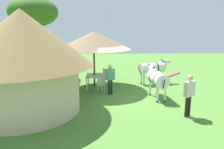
% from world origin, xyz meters
% --- Properties ---
extents(ground_plane, '(36.00, 36.00, 0.00)m').
position_xyz_m(ground_plane, '(0.00, 0.00, 0.00)').
color(ground_plane, '#4E8332').
extents(thatched_hut, '(5.66, 5.66, 4.22)m').
position_xyz_m(thatched_hut, '(-2.08, 4.18, 2.37)').
color(thatched_hut, beige).
rests_on(thatched_hut, ground_plane).
extents(shade_umbrella, '(4.28, 4.28, 3.27)m').
position_xyz_m(shade_umbrella, '(1.58, 1.56, 2.78)').
color(shade_umbrella, '#48341A').
rests_on(shade_umbrella, ground_plane).
extents(patio_dining_table, '(1.26, 0.94, 0.74)m').
position_xyz_m(patio_dining_table, '(1.58, 1.56, 0.65)').
color(patio_dining_table, silver).
rests_on(patio_dining_table, ground_plane).
extents(patio_chair_east_end, '(0.54, 0.55, 0.90)m').
position_xyz_m(patio_chair_east_end, '(0.48, 1.17, 0.52)').
color(patio_chair_east_end, silver).
rests_on(patio_chair_east_end, ground_plane).
extents(patio_chair_west_end, '(0.59, 0.60, 0.90)m').
position_xyz_m(patio_chair_west_end, '(2.57, 0.95, 0.52)').
color(patio_chair_west_end, silver).
rests_on(patio_chair_west_end, ground_plane).
extents(patio_chair_near_lawn, '(0.44, 0.42, 0.90)m').
position_xyz_m(patio_chair_near_lawn, '(1.58, 2.72, 0.52)').
color(patio_chair_near_lawn, white).
rests_on(patio_chair_near_lawn, ground_plane).
extents(guest_beside_umbrella, '(0.30, 0.58, 1.66)m').
position_xyz_m(guest_beside_umbrella, '(0.89, 3.00, 1.00)').
color(guest_beside_umbrella, black).
rests_on(guest_beside_umbrella, ground_plane).
extents(guest_behind_table, '(0.35, 0.55, 1.62)m').
position_xyz_m(guest_behind_table, '(0.16, 0.65, 0.97)').
color(guest_behind_table, '#1B2429').
rests_on(guest_behind_table, ground_plane).
extents(standing_watcher, '(0.42, 0.54, 1.70)m').
position_xyz_m(standing_watcher, '(-2.78, -2.39, 1.02)').
color(standing_watcher, black).
rests_on(standing_watcher, ground_plane).
extents(zebra_nearest_camera, '(2.13, 0.85, 1.53)m').
position_xyz_m(zebra_nearest_camera, '(-0.45, -1.69, 0.99)').
color(zebra_nearest_camera, silver).
rests_on(zebra_nearest_camera, ground_plane).
extents(zebra_by_umbrella, '(1.13, 2.20, 1.54)m').
position_xyz_m(zebra_by_umbrella, '(2.36, -2.04, 1.00)').
color(zebra_by_umbrella, silver).
rests_on(zebra_by_umbrella, ground_plane).
extents(acacia_tree_right_background, '(3.42, 3.42, 5.57)m').
position_xyz_m(acacia_tree_right_background, '(5.03, 5.98, 4.53)').
color(acacia_tree_right_background, brown).
rests_on(acacia_tree_right_background, ground_plane).
extents(brick_patio_kerb, '(2.29, 2.17, 0.08)m').
position_xyz_m(brick_patio_kerb, '(4.50, -3.80, 0.04)').
color(brick_patio_kerb, '#91544A').
rests_on(brick_patio_kerb, ground_plane).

